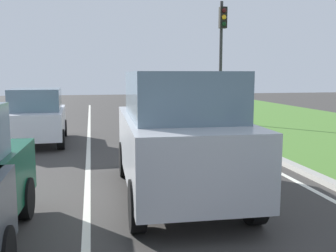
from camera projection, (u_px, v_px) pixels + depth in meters
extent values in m
plane|color=#383533|center=(111.00, 144.00, 12.45)|extent=(60.00, 60.00, 0.00)
cube|color=silver|center=(89.00, 144.00, 12.31)|extent=(0.12, 32.00, 0.01)
cube|color=silver|center=(217.00, 140.00, 13.15)|extent=(0.12, 32.00, 0.01)
cube|color=#9E9B93|center=(231.00, 138.00, 13.24)|extent=(0.24, 48.00, 0.12)
cube|color=#B7BABF|center=(177.00, 146.00, 7.05)|extent=(2.03, 4.55, 1.10)
cube|color=slate|center=(179.00, 95.00, 6.78)|extent=(1.78, 2.75, 0.80)
cylinder|color=black|center=(125.00, 159.00, 8.48)|extent=(0.24, 0.77, 0.76)
cylinder|color=black|center=(202.00, 156.00, 8.77)|extent=(0.24, 0.77, 0.76)
cylinder|color=black|center=(137.00, 206.00, 5.49)|extent=(0.24, 0.77, 0.76)
cylinder|color=black|center=(253.00, 199.00, 5.78)|extent=(0.24, 0.77, 0.76)
cylinder|color=black|center=(24.00, 199.00, 5.99)|extent=(0.24, 0.65, 0.64)
cube|color=silver|center=(38.00, 122.00, 12.50)|extent=(1.77, 3.75, 0.80)
cube|color=slate|center=(36.00, 99.00, 12.16)|extent=(1.54, 1.95, 0.68)
cylinder|color=black|center=(19.00, 129.00, 13.60)|extent=(0.24, 0.61, 0.60)
cylinder|color=black|center=(64.00, 128.00, 13.94)|extent=(0.24, 0.61, 0.60)
cylinder|color=black|center=(7.00, 141.00, 11.17)|extent=(0.24, 0.61, 0.60)
cylinder|color=black|center=(61.00, 139.00, 11.51)|extent=(0.24, 0.61, 0.60)
cylinder|color=#2D2D2D|center=(221.00, 64.00, 17.16)|extent=(0.14, 0.14, 5.38)
cube|color=black|center=(223.00, 18.00, 16.70)|extent=(0.32, 0.24, 0.90)
sphere|color=#3F0F0F|center=(224.00, 10.00, 16.54)|extent=(0.20, 0.20, 0.20)
sphere|color=#F2AD19|center=(224.00, 17.00, 16.57)|extent=(0.20, 0.20, 0.20)
sphere|color=black|center=(224.00, 24.00, 16.61)|extent=(0.20, 0.20, 0.20)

